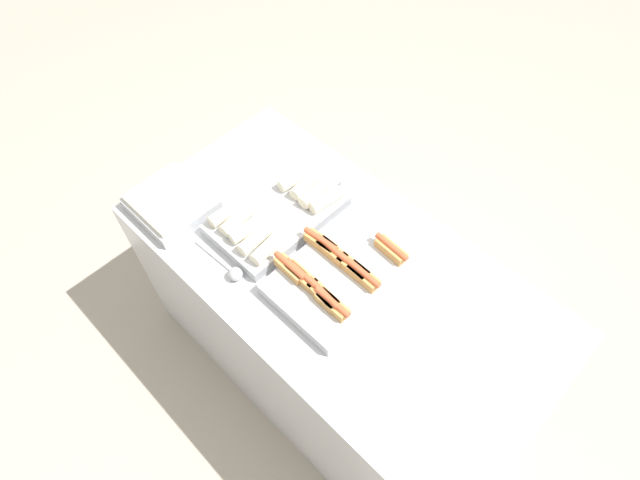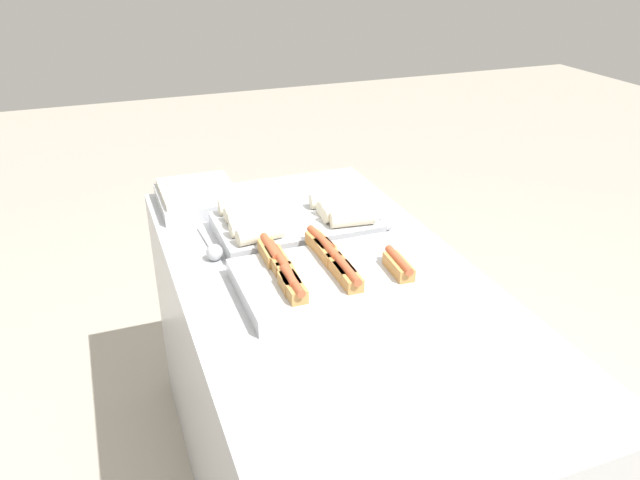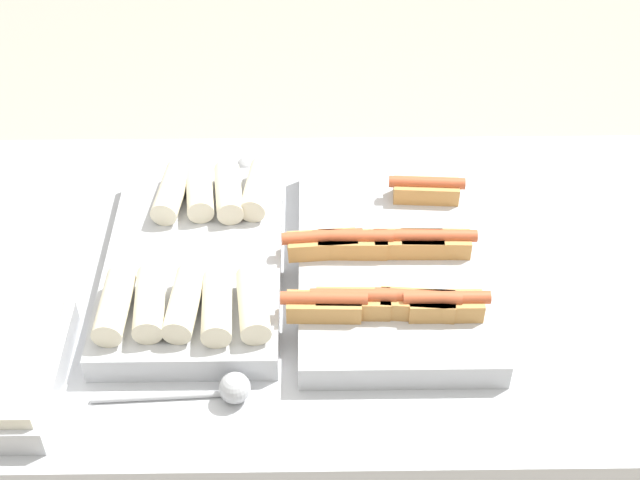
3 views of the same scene
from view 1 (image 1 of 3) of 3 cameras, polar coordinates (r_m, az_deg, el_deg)
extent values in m
plane|color=#ADA393|center=(2.59, 1.35, -13.57)|extent=(12.00, 12.00, 0.00)
cube|color=#B7BABF|center=(2.18, 1.58, -9.24)|extent=(1.63, 0.84, 0.89)
cube|color=#B7BABF|center=(1.76, 3.06, -3.46)|extent=(0.34, 0.54, 0.05)
cube|color=tan|center=(1.77, 8.13, -1.13)|extent=(0.13, 0.05, 0.04)
cylinder|color=#C15633|center=(1.75, 8.20, -0.75)|extent=(0.14, 0.03, 0.02)
cube|color=tan|center=(1.65, 0.35, -6.38)|extent=(0.13, 0.06, 0.04)
cylinder|color=#C15633|center=(1.64, 0.35, -6.04)|extent=(0.14, 0.04, 0.02)
cube|color=tan|center=(1.71, 3.74, -3.23)|extent=(0.12, 0.05, 0.04)
cylinder|color=#C15633|center=(1.70, 3.78, -2.86)|extent=(0.14, 0.02, 0.02)
cube|color=tan|center=(1.69, -2.14, -4.12)|extent=(0.12, 0.05, 0.04)
cylinder|color=#C15633|center=(1.68, -2.17, -3.76)|extent=(0.14, 0.03, 0.02)
cube|color=tan|center=(1.64, 1.42, -7.44)|extent=(0.12, 0.04, 0.04)
cylinder|color=#C15633|center=(1.62, 1.44, -7.10)|extent=(0.14, 0.02, 0.02)
cube|color=tan|center=(1.77, 0.16, -0.23)|extent=(0.13, 0.05, 0.04)
cylinder|color=#C15633|center=(1.75, 0.17, 0.15)|extent=(0.14, 0.03, 0.02)
cube|color=tan|center=(1.71, -3.42, -3.28)|extent=(0.12, 0.05, 0.04)
cylinder|color=#C15633|center=(1.69, -3.46, -2.92)|extent=(0.14, 0.03, 0.02)
cube|color=tan|center=(1.70, 4.90, -4.22)|extent=(0.12, 0.05, 0.04)
cylinder|color=#C15633|center=(1.68, 4.94, -3.86)|extent=(0.14, 0.03, 0.02)
cube|color=tan|center=(1.75, 1.27, -1.38)|extent=(0.12, 0.05, 0.04)
cylinder|color=#C15633|center=(1.73, 1.28, -1.01)|extent=(0.14, 0.03, 0.02)
cube|color=#B7BABF|center=(1.90, -4.86, 2.89)|extent=(0.31, 0.50, 0.05)
cylinder|color=beige|center=(1.90, -0.64, 5.38)|extent=(0.06, 0.14, 0.05)
cylinder|color=beige|center=(1.76, -6.01, -0.88)|extent=(0.06, 0.14, 0.05)
cylinder|color=beige|center=(1.93, -1.70, 6.33)|extent=(0.07, 0.14, 0.05)
cylinder|color=beige|center=(1.81, -8.34, 1.24)|extent=(0.06, 0.14, 0.05)
cylinder|color=beige|center=(1.88, 0.70, 4.62)|extent=(0.07, 0.14, 0.05)
cylinder|color=beige|center=(1.87, -10.70, 3.10)|extent=(0.05, 0.14, 0.05)
cylinder|color=beige|center=(1.95, -2.91, 7.03)|extent=(0.06, 0.14, 0.05)
cylinder|color=beige|center=(1.84, -9.46, 2.24)|extent=(0.06, 0.14, 0.05)
cylinder|color=beige|center=(1.78, -7.40, 0.10)|extent=(0.06, 0.14, 0.05)
cube|color=#B7BABF|center=(2.01, -16.61, 3.92)|extent=(0.29, 0.27, 0.05)
cube|color=silver|center=(1.99, -16.86, 4.59)|extent=(0.27, 0.25, 0.02)
cylinder|color=#B2B5BA|center=(1.84, -11.79, -2.07)|extent=(0.23, 0.02, 0.01)
sphere|color=#B2B5BA|center=(1.77, -9.62, -3.87)|extent=(0.05, 0.05, 0.05)
cylinder|color=#B2B5BA|center=(2.06, 0.50, 7.38)|extent=(0.22, 0.01, 0.01)
sphere|color=#B2B5BA|center=(1.99, 2.77, 6.16)|extent=(0.05, 0.05, 0.05)
camera|label=2|loc=(1.02, 69.06, -44.79)|focal=35.00mm
camera|label=3|loc=(0.93, -62.36, -4.03)|focal=50.00mm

